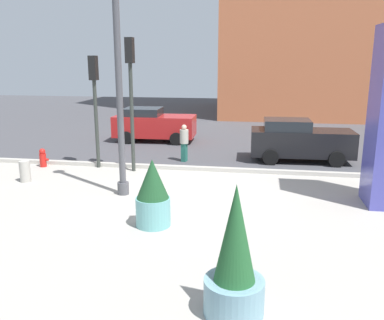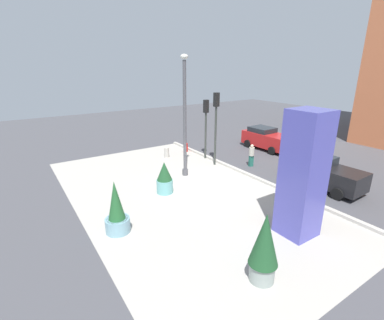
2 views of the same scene
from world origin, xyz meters
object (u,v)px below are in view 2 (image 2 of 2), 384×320
Objects in this scene: potted_plant_near_left at (165,178)px; pedestrian_crossing at (252,154)px; traffic_light_corner at (216,118)px; concrete_bollard at (167,153)px; traffic_light_far_side at (206,120)px; potted_plant_by_pillar at (117,212)px; potted_plant_curbside at (264,247)px; car_curb_east at (267,138)px; art_pillar_blue at (303,175)px; fire_hydrant at (186,147)px; car_passing_lane at (323,173)px; lamp_post at (185,120)px.

potted_plant_near_left is 6.97m from pedestrian_crossing.
concrete_bollard is at bearing -148.58° from traffic_light_corner.
traffic_light_far_side is at bearing 52.82° from concrete_bollard.
potted_plant_by_pillar is 10.76m from pedestrian_crossing.
potted_plant_curbside is 15.64m from car_curb_east.
fire_hydrant is at bearing 168.87° from art_pillar_blue.
pedestrian_crossing is (5.37, 1.86, 0.49)m from fire_hydrant.
potted_plant_near_left is at bearing -118.62° from car_passing_lane.
potted_plant_near_left is at bearing -55.50° from lamp_post.
concrete_bollard is (-5.40, 3.07, -0.47)m from potted_plant_near_left.
concrete_bollard is at bearing 139.75° from potted_plant_by_pillar.
potted_plant_curbside is at bearing -68.54° from car_passing_lane.
lamp_post is 3.75m from traffic_light_far_side.
car_passing_lane is at bearing 112.72° from art_pillar_blue.
potted_plant_by_pillar reaches higher than concrete_bollard.
lamp_post is at bearing -56.21° from traffic_light_far_side.
car_passing_lane is (1.98, 11.27, -0.05)m from potted_plant_by_pillar.
traffic_light_far_side is at bearing 123.90° from potted_plant_by_pillar.
traffic_light_corner is at bearing -130.87° from pedestrian_crossing.
traffic_light_far_side is 1.02× the size of car_passing_lane.
fire_hydrant is at bearing 146.83° from lamp_post.
car_passing_lane is (9.67, 4.76, 0.50)m from concrete_bollard.
car_curb_east is (-0.78, 6.01, -2.42)m from traffic_light_corner.
potted_plant_curbside is 13.49m from concrete_bollard.
pedestrian_crossing is at bearing 49.13° from traffic_light_corner.
potted_plant_by_pillar is 0.54× the size of car_passing_lane.
traffic_light_far_side is at bearing 152.11° from potted_plant_curbside.
fire_hydrant is 6.71m from car_curb_east.
potted_plant_near_left is 2.34× the size of fire_hydrant.
car_curb_east is (-7.15, 3.27, 0.00)m from car_passing_lane.
car_passing_lane is at bearing 17.14° from traffic_light_far_side.
car_curb_east is (-1.30, 8.79, -2.64)m from lamp_post.
lamp_post reaches higher than traffic_light_far_side.
potted_plant_by_pillar reaches higher than potted_plant_near_left.
traffic_light_corner reaches higher than potted_plant_near_left.
lamp_post is 9.84m from potted_plant_curbside.
lamp_post is 2.98× the size of potted_plant_curbside.
car_passing_lane is 4.83m from pedestrian_crossing.
lamp_post is at bearing -177.32° from art_pillar_blue.
potted_plant_curbside is 9.00m from car_passing_lane.
lamp_post is at bearing -79.34° from traffic_light_corner.
art_pillar_blue is 10.43m from traffic_light_far_side.
potted_plant_by_pillar is at bearing -70.42° from car_curb_east.
potted_plant_curbside is (5.27, 2.90, 0.34)m from potted_plant_by_pillar.
car_curb_east is at bearing 63.66° from fire_hydrant.
car_passing_lane is at bearing 10.35° from pedestrian_crossing.
potted_plant_by_pillar is 0.46× the size of traffic_light_corner.
traffic_light_far_side reaches higher than potted_plant_curbside.
lamp_post is 1.41× the size of art_pillar_blue.
traffic_light_corner reaches higher than potted_plant_curbside.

